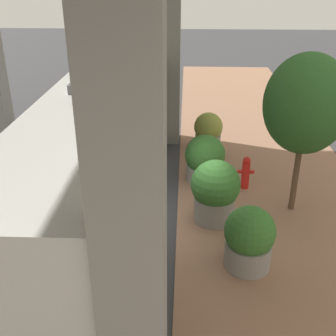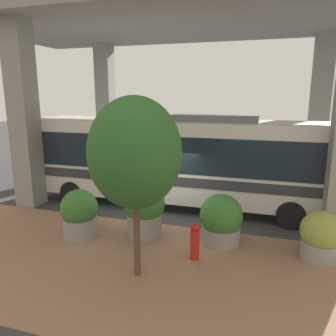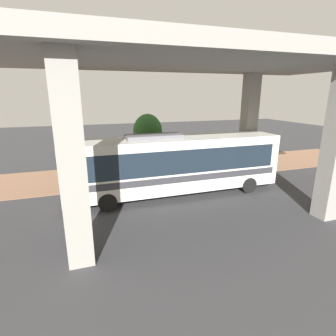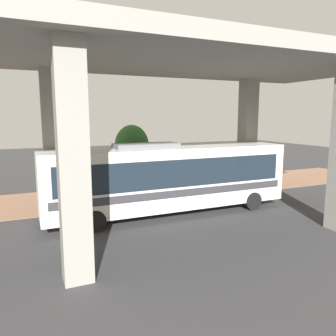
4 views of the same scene
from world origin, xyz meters
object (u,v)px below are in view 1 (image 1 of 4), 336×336
(planter_back, at_px, (208,131))
(street_tree_near, at_px, (306,104))
(planter_extra, at_px, (215,191))
(bus, at_px, (99,145))
(fire_hydrant, at_px, (246,173))
(planter_front, at_px, (249,239))
(planter_middle, at_px, (205,159))

(planter_back, height_order, street_tree_near, street_tree_near)
(planter_back, height_order, planter_extra, planter_extra)
(planter_back, distance_m, street_tree_near, 5.72)
(bus, distance_m, fire_hydrant, 4.84)
(planter_front, relative_size, street_tree_near, 0.35)
(fire_hydrant, bearing_deg, planter_middle, -22.57)
(planter_back, bearing_deg, planter_extra, 89.49)
(bus, xyz_separation_m, planter_middle, (-3.04, -2.06, -1.31))
(street_tree_near, bearing_deg, planter_front, 58.56)
(planter_middle, height_order, planter_back, planter_middle)
(planter_front, xyz_separation_m, planter_extra, (0.68, -2.00, 0.14))
(planter_back, xyz_separation_m, street_tree_near, (-2.29, 4.60, 2.52))
(bus, bearing_deg, fire_hydrant, -160.72)
(planter_front, distance_m, planter_extra, 2.12)
(planter_front, bearing_deg, fire_hydrant, -96.21)
(fire_hydrant, bearing_deg, bus, 19.28)
(bus, bearing_deg, planter_front, 148.09)
(planter_middle, relative_size, street_tree_near, 0.35)
(bus, bearing_deg, planter_middle, -145.92)
(planter_extra, distance_m, street_tree_near, 3.35)
(bus, bearing_deg, street_tree_near, -177.13)
(fire_hydrant, relative_size, planter_extra, 0.61)
(planter_middle, distance_m, planter_extra, 2.50)
(planter_front, distance_m, street_tree_near, 4.01)
(planter_front, distance_m, planter_back, 7.34)
(planter_front, xyz_separation_m, street_tree_near, (-1.66, -2.71, 2.44))
(fire_hydrant, relative_size, planter_front, 0.70)
(planter_front, bearing_deg, bus, -31.91)
(planter_front, relative_size, planter_back, 1.11)
(planter_extra, relative_size, street_tree_near, 0.40)
(fire_hydrant, relative_size, planter_middle, 0.70)
(planter_middle, xyz_separation_m, planter_extra, (-0.19, 2.49, 0.17))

